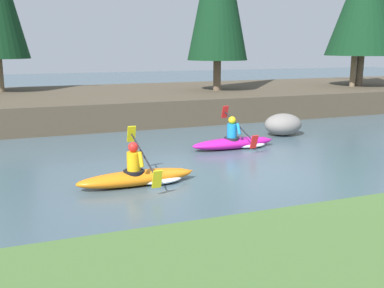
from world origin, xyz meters
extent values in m
plane|color=#425660|center=(0.00, 0.00, 0.00)|extent=(90.00, 90.00, 0.00)
cube|color=#4C4233|center=(0.00, 10.80, 0.52)|extent=(44.00, 8.60, 1.04)
cylinder|color=brown|center=(3.78, 9.87, 1.74)|extent=(0.36, 0.36, 1.41)
cylinder|color=brown|center=(11.61, 9.29, 1.83)|extent=(0.36, 0.36, 1.58)
cylinder|color=#7A664C|center=(11.19, 9.29, 3.61)|extent=(0.28, 0.28, 5.14)
ellipsoid|color=#C61999|center=(1.09, 2.54, 0.17)|extent=(2.72, 0.68, 0.34)
cone|color=#C61999|center=(2.33, 2.58, 0.19)|extent=(0.36, 0.21, 0.20)
cylinder|color=black|center=(1.04, 2.54, 0.31)|extent=(0.49, 0.49, 0.08)
cylinder|color=#1984CC|center=(1.04, 2.54, 0.56)|extent=(0.31, 0.31, 0.42)
sphere|color=yellow|center=(1.04, 2.54, 0.89)|extent=(0.24, 0.24, 0.23)
cylinder|color=#1984CC|center=(1.13, 2.78, 0.65)|extent=(0.10, 0.23, 0.35)
cylinder|color=#1984CC|center=(1.15, 2.30, 0.65)|extent=(0.10, 0.23, 0.35)
cylinder|color=black|center=(1.27, 2.55, 0.69)|extent=(0.09, 1.91, 0.65)
cube|color=red|center=(1.24, 3.50, 1.00)|extent=(0.20, 0.16, 0.41)
cube|color=red|center=(1.30, 1.60, 0.38)|extent=(0.20, 0.16, 0.41)
ellipsoid|color=white|center=(1.64, 2.56, 0.09)|extent=(1.12, 0.73, 0.18)
ellipsoid|color=orange|center=(-2.60, -0.03, 0.17)|extent=(2.72, 0.71, 0.34)
cone|color=orange|center=(-1.36, 0.02, 0.19)|extent=(0.36, 0.21, 0.20)
cylinder|color=black|center=(-2.65, -0.03, 0.31)|extent=(0.50, 0.50, 0.08)
cylinder|color=yellow|center=(-2.65, -0.03, 0.56)|extent=(0.31, 0.31, 0.42)
sphere|color=red|center=(-2.65, -0.03, 0.89)|extent=(0.24, 0.24, 0.23)
cylinder|color=yellow|center=(-2.56, 0.21, 0.65)|extent=(0.10, 0.23, 0.35)
cylinder|color=yellow|center=(-2.54, -0.27, 0.65)|extent=(0.10, 0.23, 0.35)
cylinder|color=black|center=(-2.42, -0.02, 0.69)|extent=(0.11, 1.91, 0.65)
cube|color=yellow|center=(-2.46, 0.93, 1.00)|extent=(0.21, 0.17, 0.41)
cube|color=yellow|center=(-2.38, -0.97, 0.38)|extent=(0.21, 0.17, 0.41)
ellipsoid|color=white|center=(-2.05, -0.01, 0.09)|extent=(1.13, 0.74, 0.18)
ellipsoid|color=gray|center=(3.67, 3.84, 0.38)|extent=(1.36, 1.07, 0.77)
camera|label=1|loc=(-4.88, -9.59, 3.09)|focal=42.00mm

